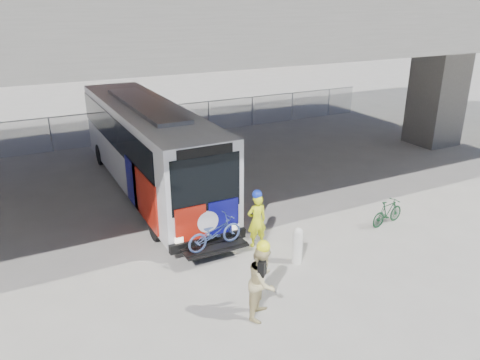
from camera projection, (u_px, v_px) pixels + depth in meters
ground at (242, 221)px, 16.90m from camera, size 160.00×160.00×0.00m
bus at (147, 141)px, 19.03m from camera, size 2.67×13.00×3.69m
overpass at (194, 26)px, 17.86m from camera, size 40.00×16.00×7.95m
chainlink_fence at (144, 115)px, 26.33m from camera, size 30.00×0.06×30.00m
brick_buildings at (63, 19)px, 55.44m from camera, size 54.00×22.00×12.00m
bollard at (297, 244)px, 14.03m from camera, size 0.30×0.30×1.17m
cyclist_hivis at (257, 219)px, 14.90m from camera, size 0.68×0.47×1.95m
cyclist_tan at (263, 281)px, 11.54m from camera, size 1.18×1.18×2.11m
bike_parked at (388, 212)px, 16.51m from camera, size 1.59×0.66×0.93m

